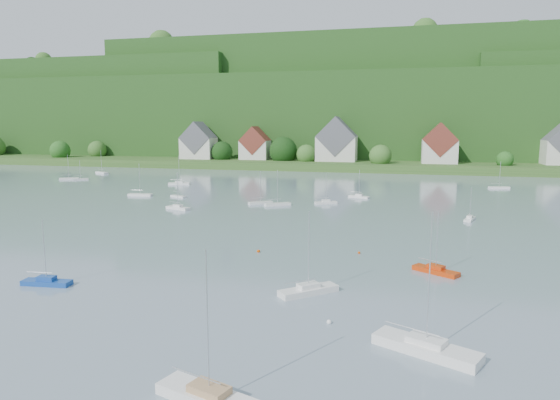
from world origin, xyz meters
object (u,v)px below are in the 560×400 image
(near_sailboat_1, at_px, (47,281))
(near_sailboat_2, at_px, (209,396))
(near_sailboat_4, at_px, (426,347))
(near_sailboat_5, at_px, (436,270))
(near_sailboat_3, at_px, (308,290))

(near_sailboat_1, distance_m, near_sailboat_2, 32.87)
(near_sailboat_4, bearing_deg, near_sailboat_5, 110.42)
(near_sailboat_1, relative_size, near_sailboat_5, 0.98)
(near_sailboat_3, bearing_deg, near_sailboat_1, 146.08)
(near_sailboat_4, xyz_separation_m, near_sailboat_5, (2.14, 22.75, -0.12))
(near_sailboat_4, bearing_deg, near_sailboat_3, 161.19)
(near_sailboat_1, distance_m, near_sailboat_4, 42.18)
(near_sailboat_1, xyz_separation_m, near_sailboat_4, (41.52, -7.39, 0.12))
(near_sailboat_1, height_order, near_sailboat_2, near_sailboat_2)
(near_sailboat_2, distance_m, near_sailboat_4, 17.99)
(near_sailboat_3, bearing_deg, near_sailboat_4, -86.65)
(near_sailboat_4, height_order, near_sailboat_5, near_sailboat_4)
(near_sailboat_2, relative_size, near_sailboat_3, 1.15)
(near_sailboat_1, xyz_separation_m, near_sailboat_2, (27.26, -18.37, 0.09))
(near_sailboat_2, relative_size, near_sailboat_4, 0.91)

